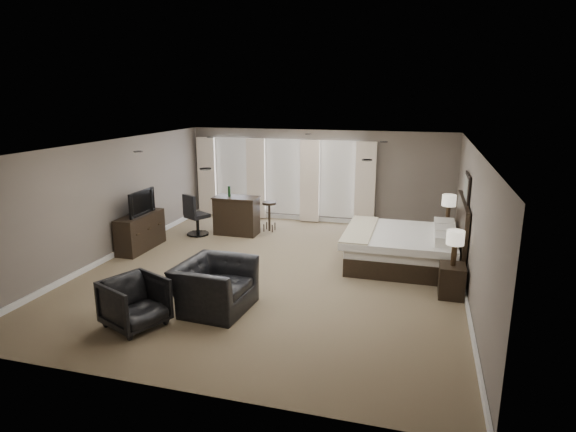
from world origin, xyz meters
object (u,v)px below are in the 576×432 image
(bar_counter, at_px, (237,215))
(armchair_near, at_px, (214,278))
(bed, at_px, (406,232))
(desk_chair, at_px, (197,214))
(lamp_near, at_px, (454,248))
(nightstand_far, at_px, (446,235))
(bar_stool_right, at_px, (269,216))
(lamp_far, at_px, (448,209))
(dresser, at_px, (141,232))
(tv, at_px, (139,212))
(nightstand_near, at_px, (452,281))
(armchair_far, at_px, (135,300))
(bar_stool_left, at_px, (237,221))

(bar_counter, bearing_deg, armchair_near, -72.96)
(bed, bearing_deg, desk_chair, 170.72)
(lamp_near, bearing_deg, nightstand_far, 90.00)
(bar_stool_right, bearing_deg, lamp_far, -3.62)
(nightstand_far, relative_size, lamp_far, 0.96)
(dresser, bearing_deg, nightstand_far, 16.28)
(lamp_near, xyz_separation_m, lamp_far, (0.00, 2.90, 0.05))
(lamp_near, height_order, lamp_far, lamp_far)
(bar_counter, xyz_separation_m, desk_chair, (-0.95, -0.35, 0.04))
(dresser, bearing_deg, tv, -90.00)
(nightstand_near, height_order, lamp_far, lamp_far)
(armchair_far, xyz_separation_m, bar_stool_left, (-0.34, 5.12, -0.06))
(lamp_near, bearing_deg, bar_stool_right, 144.64)
(bar_stool_left, bearing_deg, desk_chair, -166.31)
(desk_chair, bearing_deg, dresser, 90.09)
(tv, distance_m, bar_counter, 2.50)
(desk_chair, bearing_deg, armchair_far, 133.24)
(bed, distance_m, bar_stool_right, 4.01)
(nightstand_near, height_order, nightstand_far, nightstand_far)
(lamp_near, distance_m, dresser, 6.99)
(bar_stool_left, bearing_deg, bar_stool_right, 42.68)
(bar_stool_right, bearing_deg, tv, -136.55)
(lamp_far, height_order, armchair_far, lamp_far)
(bar_counter, distance_m, desk_chair, 1.01)
(nightstand_near, xyz_separation_m, bar_stool_right, (-4.49, 3.18, 0.10))
(bed, relative_size, dresser, 1.60)
(bed, height_order, nightstand_near, bed)
(lamp_far, xyz_separation_m, desk_chair, (-6.16, -0.59, -0.42))
(lamp_near, bearing_deg, dresser, 172.76)
(dresser, bearing_deg, armchair_near, -39.84)
(nightstand_near, relative_size, armchair_far, 0.68)
(lamp_near, distance_m, lamp_far, 2.90)
(nightstand_far, xyz_separation_m, bar_stool_right, (-4.49, 0.28, 0.08))
(lamp_near, bearing_deg, nightstand_near, 0.00)
(lamp_far, bearing_deg, bar_stool_left, -176.15)
(dresser, xyz_separation_m, desk_chair, (0.76, 1.43, 0.12))
(nightstand_near, bearing_deg, dresser, 172.76)
(nightstand_far, distance_m, desk_chair, 6.19)
(dresser, relative_size, bar_stool_left, 1.97)
(tv, height_order, armchair_far, tv)
(lamp_near, distance_m, armchair_far, 5.50)
(lamp_near, height_order, bar_stool_left, lamp_near)
(bed, distance_m, tv, 6.06)
(bed, xyz_separation_m, tv, (-6.03, -0.57, 0.17))
(nightstand_far, relative_size, armchair_far, 0.73)
(desk_chair, bearing_deg, nightstand_far, -146.50)
(desk_chair, bearing_deg, armchair_near, 147.86)
(bar_stool_right, relative_size, desk_chair, 0.73)
(nightstand_far, height_order, lamp_far, lamp_far)
(lamp_far, relative_size, armchair_near, 0.52)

